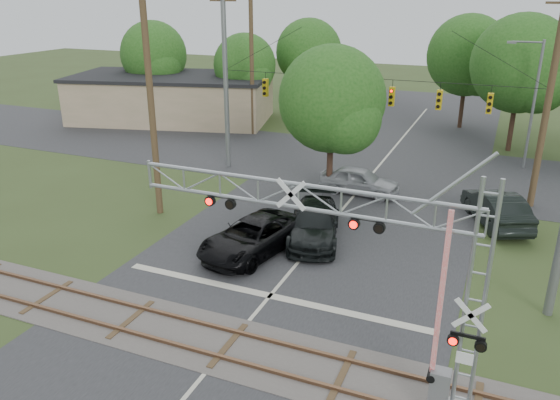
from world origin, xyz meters
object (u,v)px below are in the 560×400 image
at_px(crossing_gantry, 361,258).
at_px(pickup_black, 253,237).
at_px(traffic_signal_span, 385,93).
at_px(car_dark, 314,223).
at_px(sedan_silver, 360,181).
at_px(commercial_building, 172,98).
at_px(streetlight, 532,99).

distance_m(crossing_gantry, pickup_black, 10.44).
distance_m(traffic_signal_span, car_dark, 10.12).
distance_m(crossing_gantry, traffic_signal_span, 18.75).
xyz_separation_m(sedan_silver, commercial_building, (-21.16, 12.59, 1.28)).
distance_m(pickup_black, streetlight, 22.16).
xyz_separation_m(car_dark, commercial_building, (-20.81, 19.62, 1.26)).
relative_size(sedan_silver, commercial_building, 0.24).
xyz_separation_m(pickup_black, streetlight, (11.25, 18.69, 3.91)).
bearing_deg(commercial_building, sedan_silver, -45.00).
distance_m(sedan_silver, streetlight, 13.31).
bearing_deg(car_dark, commercial_building, 121.13).
relative_size(commercial_building, streetlight, 2.31).
bearing_deg(commercial_building, crossing_gantry, -63.14).
relative_size(pickup_black, sedan_silver, 1.23).
height_order(pickup_black, streetlight, streetlight).
height_order(traffic_signal_span, sedan_silver, traffic_signal_span).
xyz_separation_m(traffic_signal_span, commercial_building, (-21.91, 10.83, -3.64)).
distance_m(crossing_gantry, sedan_silver, 17.52).
xyz_separation_m(crossing_gantry, pickup_black, (-6.76, 7.10, -3.59)).
distance_m(car_dark, sedan_silver, 7.03).
bearing_deg(car_dark, pickup_black, -145.80).
height_order(commercial_building, streetlight, streetlight).
relative_size(pickup_black, streetlight, 0.68).
xyz_separation_m(pickup_black, car_dark, (2.09, 2.47, 0.02)).
bearing_deg(crossing_gantry, car_dark, 115.97).
height_order(car_dark, commercial_building, commercial_building).
height_order(car_dark, sedan_silver, car_dark).
xyz_separation_m(traffic_signal_span, streetlight, (8.05, 7.43, -1.01)).
relative_size(crossing_gantry, traffic_signal_span, 0.54).
xyz_separation_m(pickup_black, commercial_building, (-18.72, 22.09, 1.28)).
bearing_deg(sedan_silver, car_dark, -179.38).
distance_m(traffic_signal_span, streetlight, 11.00).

